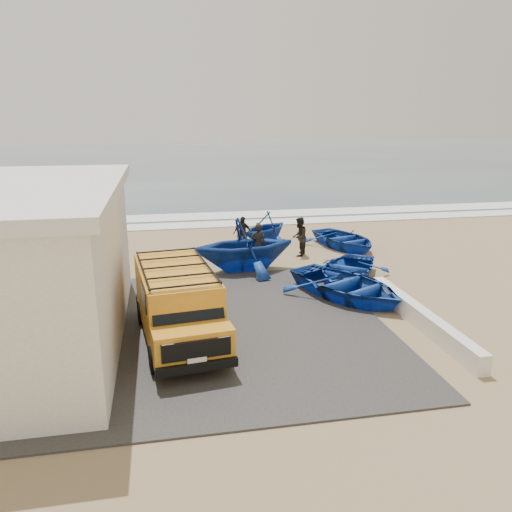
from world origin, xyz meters
TOP-DOWN VIEW (x-y plane):
  - ground at (0.00, 0.00)m, footprint 160.00×160.00m
  - slab at (-2.00, -2.00)m, footprint 12.00×10.00m
  - ocean at (0.00, 56.00)m, footprint 180.00×88.00m
  - surf_line at (0.00, 12.00)m, footprint 180.00×1.60m
  - surf_wash at (0.00, 14.50)m, footprint 180.00×2.20m
  - parapet at (5.00, -3.00)m, footprint 0.35×6.00m
  - van at (-1.95, -2.54)m, footprint 2.45×5.01m
  - boat_near_left at (3.70, -0.34)m, footprint 4.81×5.36m
  - boat_near_right at (4.41, 1.53)m, footprint 4.48×4.67m
  - boat_mid_left at (0.86, 3.37)m, footprint 4.47×4.00m
  - boat_mid_right at (5.99, 5.98)m, footprint 3.76×4.51m
  - boat_far_left at (2.56, 7.44)m, footprint 3.86×3.82m
  - fisherman_front at (1.51, 3.81)m, footprint 0.78×0.72m
  - fisherman_middle at (3.56, 5.03)m, footprint 0.97×1.04m
  - fisherman_back at (1.30, 6.55)m, footprint 0.96×0.59m

SIDE VIEW (x-z plane):
  - ground at x=0.00m, z-range 0.00..0.00m
  - ocean at x=0.00m, z-range 0.00..0.01m
  - surf_wash at x=0.00m, z-range 0.00..0.04m
  - slab at x=-2.00m, z-range 0.00..0.05m
  - surf_line at x=0.00m, z-range 0.00..0.06m
  - parapet at x=5.00m, z-range 0.00..0.55m
  - boat_near_right at x=4.41m, z-range 0.00..0.79m
  - boat_mid_right at x=5.99m, z-range 0.00..0.80m
  - boat_near_left at x=3.70m, z-range 0.00..0.91m
  - fisherman_back at x=1.30m, z-range 0.00..1.53m
  - boat_far_left at x=2.56m, z-range 0.00..1.54m
  - fisherman_middle at x=3.56m, z-range 0.00..1.70m
  - fisherman_front at x=1.51m, z-range 0.00..1.79m
  - boat_mid_left at x=0.86m, z-range 0.00..2.12m
  - van at x=-1.95m, z-range 0.08..2.14m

